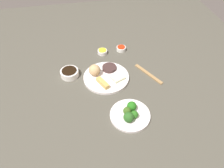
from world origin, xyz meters
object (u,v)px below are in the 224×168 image
soy_sauce_bowl (70,73)px  sauce_ramekin_hot_mustard (102,52)px  broccoli_plate (130,115)px  main_plate (106,77)px  chopsticks_pair (148,74)px  sauce_ramekin_sweet_and_sour (121,49)px

soy_sauce_bowl → sauce_ramekin_hot_mustard: bearing=38.3°
broccoli_plate → sauce_ramekin_hot_mustard: (-0.06, 0.56, 0.01)m
main_plate → sauce_ramekin_hot_mustard: 0.25m
chopsticks_pair → soy_sauce_bowl: bearing=170.5°
sauce_ramekin_hot_mustard → chopsticks_pair: bearing=-46.8°
sauce_ramekin_hot_mustard → sauce_ramekin_sweet_and_sour: same height
sauce_ramekin_hot_mustard → sauce_ramekin_sweet_and_sour: size_ratio=1.00×
soy_sauce_bowl → sauce_ramekin_hot_mustard: (0.23, 0.18, -0.01)m
soy_sauce_bowl → broccoli_plate: bearing=-51.9°
main_plate → sauce_ramekin_sweet_and_sour: 0.31m
sauce_ramekin_sweet_and_sour → chopsticks_pair: sauce_ramekin_sweet_and_sour is taller
main_plate → sauce_ramekin_sweet_and_sour: sauce_ramekin_sweet_and_sour is taller
main_plate → broccoli_plate: size_ratio=1.32×
soy_sauce_bowl → chopsticks_pair: size_ratio=0.50×
chopsticks_pair → sauce_ramekin_sweet_and_sour: bearing=112.2°
main_plate → sauce_ramekin_sweet_and_sour: (0.15, 0.26, 0.00)m
broccoli_plate → sauce_ramekin_hot_mustard: 0.56m
broccoli_plate → main_plate: bearing=103.6°
sauce_ramekin_hot_mustard → broccoli_plate: bearing=-84.2°
sauce_ramekin_sweet_and_sour → chopsticks_pair: 0.30m
sauce_ramekin_hot_mustard → chopsticks_pair: (0.25, -0.27, -0.01)m
soy_sauce_bowl → sauce_ramekin_hot_mustard: size_ratio=1.69×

